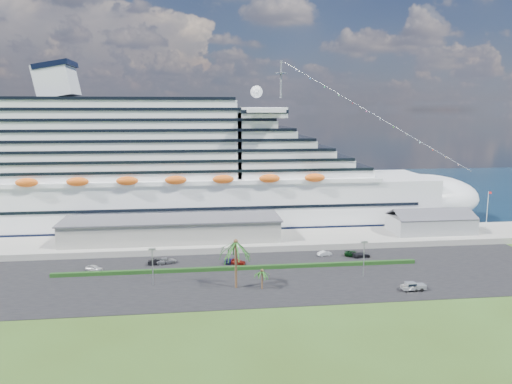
{
  "coord_description": "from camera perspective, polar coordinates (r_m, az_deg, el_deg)",
  "views": [
    {
      "loc": [
        -18.49,
        -99.17,
        38.2
      ],
      "look_at": [
        -2.39,
        30.0,
        16.75
      ],
      "focal_mm": 35.0,
      "sensor_mm": 36.0,
      "label": 1
    }
  ],
  "objects": [
    {
      "name": "palm_tall",
      "position": [
        107.5,
        -2.32,
        -6.3
      ],
      "size": [
        8.82,
        8.82,
        11.13
      ],
      "color": "#47301E",
      "rests_on": "ground"
    },
    {
      "name": "parked_car_5",
      "position": [
        133.9,
        7.85,
        -6.97
      ],
      "size": [
        4.13,
        2.42,
        1.29
      ],
      "primitive_type": "imported",
      "rotation": [
        0.0,
        0.0,
        1.86
      ],
      "color": "silver",
      "rests_on": "asphalt_lot"
    },
    {
      "name": "wharf",
      "position": [
        145.26,
        0.45,
        -5.52
      ],
      "size": [
        240.0,
        20.0,
        1.8
      ],
      "primitive_type": "cube",
      "color": "gray",
      "rests_on": "ground"
    },
    {
      "name": "terminal_building",
      "position": [
        143.22,
        -9.54,
        -4.17
      ],
      "size": [
        61.0,
        15.0,
        6.3
      ],
      "color": "gray",
      "rests_on": "wharf"
    },
    {
      "name": "lamp_post_left",
      "position": [
        112.49,
        -11.75,
        -7.83
      ],
      "size": [
        1.6,
        0.35,
        8.27
      ],
      "color": "gray",
      "rests_on": "asphalt_lot"
    },
    {
      "name": "parked_car_7",
      "position": [
        134.13,
        11.95,
        -7.04
      ],
      "size": [
        4.9,
        2.24,
        1.39
      ],
      "primitive_type": "imported",
      "rotation": [
        0.0,
        0.0,
        1.63
      ],
      "color": "black",
      "rests_on": "asphalt_lot"
    },
    {
      "name": "cruise_ship",
      "position": [
        164.61,
        -8.11,
        1.76
      ],
      "size": [
        191.0,
        38.0,
        54.0
      ],
      "color": "silver",
      "rests_on": "ground"
    },
    {
      "name": "boat_trailer",
      "position": [
        113.2,
        17.5,
        -10.17
      ],
      "size": [
        5.72,
        3.85,
        1.62
      ],
      "color": "gray",
      "rests_on": "asphalt_lot"
    },
    {
      "name": "parked_car_3",
      "position": [
        126.24,
        -2.67,
        -7.9
      ],
      "size": [
        4.71,
        2.35,
        1.31
      ],
      "primitive_type": "imported",
      "rotation": [
        0.0,
        0.0,
        1.69
      ],
      "color": "#171447",
      "rests_on": "asphalt_lot"
    },
    {
      "name": "hedge",
      "position": [
        121.61,
        -1.83,
        -8.67
      ],
      "size": [
        88.0,
        1.1,
        0.9
      ],
      "primitive_type": "cube",
      "color": "black",
      "rests_on": "asphalt_lot"
    },
    {
      "name": "parked_car_6",
      "position": [
        134.64,
        11.16,
        -6.94
      ],
      "size": [
        5.64,
        3.93,
        1.43
      ],
      "primitive_type": "imported",
      "rotation": [
        0.0,
        0.0,
        1.24
      ],
      "color": "black",
      "rests_on": "asphalt_lot"
    },
    {
      "name": "port_shed",
      "position": [
        159.62,
        19.33,
        -3.41
      ],
      "size": [
        24.0,
        12.31,
        7.37
      ],
      "color": "gray",
      "rests_on": "wharf"
    },
    {
      "name": "lamp_post_right",
      "position": [
        118.52,
        12.24,
        -6.96
      ],
      "size": [
        1.6,
        0.35,
        8.27
      ],
      "color": "gray",
      "rests_on": "asphalt_lot"
    },
    {
      "name": "ground",
      "position": [
        107.87,
        3.3,
        -11.4
      ],
      "size": [
        420.0,
        420.0,
        0.0
      ],
      "primitive_type": "plane",
      "color": "#304416",
      "rests_on": "ground"
    },
    {
      "name": "parked_car_0",
      "position": [
        126.69,
        -18.02,
        -8.28
      ],
      "size": [
        4.46,
        3.22,
        1.41
      ],
      "primitive_type": "imported",
      "rotation": [
        0.0,
        0.0,
        1.15
      ],
      "color": "silver",
      "rests_on": "asphalt_lot"
    },
    {
      "name": "parked_car_2",
      "position": [
        128.26,
        -10.23,
        -7.74
      ],
      "size": [
        5.59,
        3.69,
        1.43
      ],
      "primitive_type": "imported",
      "rotation": [
        0.0,
        0.0,
        1.85
      ],
      "color": "gray",
      "rests_on": "asphalt_lot"
    },
    {
      "name": "water",
      "position": [
        233.06,
        -2.46,
        -0.08
      ],
      "size": [
        420.0,
        160.0,
        0.02
      ],
      "primitive_type": "cube",
      "color": "black",
      "rests_on": "ground"
    },
    {
      "name": "parked_car_4",
      "position": [
        125.67,
        -2.22,
        -7.93
      ],
      "size": [
        4.76,
        3.43,
        1.5
      ],
      "primitive_type": "imported",
      "rotation": [
        0.0,
        0.0,
        1.15
      ],
      "color": "maroon",
      "rests_on": "asphalt_lot"
    },
    {
      "name": "parked_car_1",
      "position": [
        127.81,
        -11.25,
        -7.81
      ],
      "size": [
        4.71,
        2.1,
        1.5
      ],
      "primitive_type": "imported",
      "rotation": [
        0.0,
        0.0,
        1.69
      ],
      "color": "black",
      "rests_on": "asphalt_lot"
    },
    {
      "name": "pickup_truck",
      "position": [
        113.18,
        17.5,
        -10.22
      ],
      "size": [
        5.23,
        2.15,
        1.81
      ],
      "color": "black",
      "rests_on": "asphalt_lot"
    },
    {
      "name": "asphalt_lot",
      "position": [
        118.04,
        2.33,
        -9.5
      ],
      "size": [
        140.0,
        38.0,
        0.12
      ],
      "primitive_type": "cube",
      "color": "black",
      "rests_on": "ground"
    },
    {
      "name": "palm_short",
      "position": [
        108.28,
        0.7,
        -9.24
      ],
      "size": [
        3.53,
        3.53,
        4.56
      ],
      "color": "#47301E",
      "rests_on": "ground"
    },
    {
      "name": "flagpole",
      "position": [
        167.64,
        24.94,
        -1.81
      ],
      "size": [
        1.08,
        0.16,
        12.0
      ],
      "color": "silver",
      "rests_on": "wharf"
    }
  ]
}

